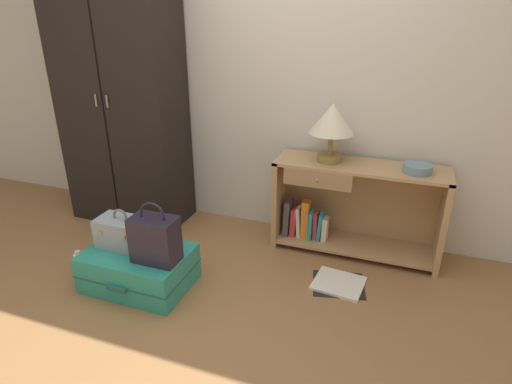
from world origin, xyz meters
name	(u,v)px	position (x,y,z in m)	size (l,w,h in m)	color
ground_plane	(177,335)	(0.00, 0.00, 0.00)	(9.00, 9.00, 0.00)	olive
back_wall	(265,63)	(0.00, 1.50, 1.30)	(6.40, 0.10, 2.60)	beige
wardrobe	(121,95)	(-1.09, 1.20, 1.04)	(0.95, 0.47, 2.09)	black
bookshelf	(349,207)	(0.74, 1.26, 0.34)	(1.19, 0.37, 0.68)	tan
table_lamp	(332,121)	(0.57, 1.24, 0.97)	(0.31, 0.31, 0.41)	olive
bowl	(417,168)	(1.16, 1.22, 0.71)	(0.19, 0.19, 0.06)	slate
suitcase_large	(139,268)	(-0.46, 0.34, 0.13)	(0.67, 0.48, 0.25)	teal
train_case	(122,232)	(-0.58, 0.37, 0.35)	(0.32, 0.20, 0.26)	#8E99A3
handbag	(155,239)	(-0.28, 0.29, 0.40)	(0.28, 0.17, 0.39)	#231E2D
bottle	(80,264)	(-0.89, 0.29, 0.09)	(0.06, 0.06, 0.19)	white
open_book_on_floor	(339,284)	(0.77, 0.77, 0.01)	(0.39, 0.36, 0.02)	white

